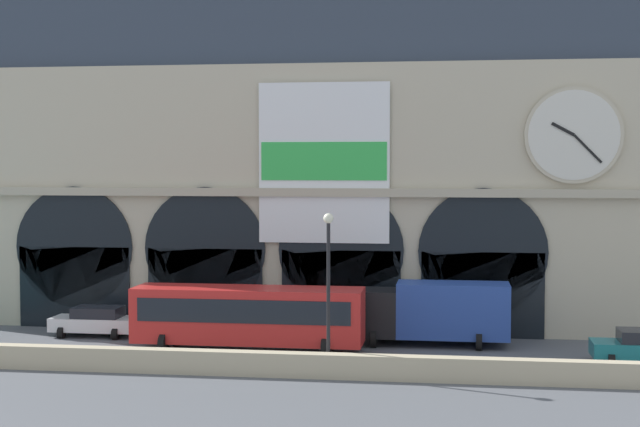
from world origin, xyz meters
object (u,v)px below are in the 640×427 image
Objects in this scene: bus_center at (248,315)px; street_lamp_quayside at (328,271)px; car_midwest at (95,321)px; box_truck_mideast at (435,311)px.

street_lamp_quayside is (4.38, -3.99, 2.63)m from bus_center.
car_midwest is 0.40× the size of bus_center.
bus_center is 6.49m from street_lamp_quayside.
street_lamp_quayside is at bearing -122.25° from box_truck_mideast.
car_midwest is 9.34m from bus_center.
bus_center is at bearing -161.21° from box_truck_mideast.
car_midwest is 17.62m from box_truck_mideast.
street_lamp_quayside reaches higher than box_truck_mideast.
bus_center is at bearing -18.54° from car_midwest.
street_lamp_quayside reaches higher than bus_center.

